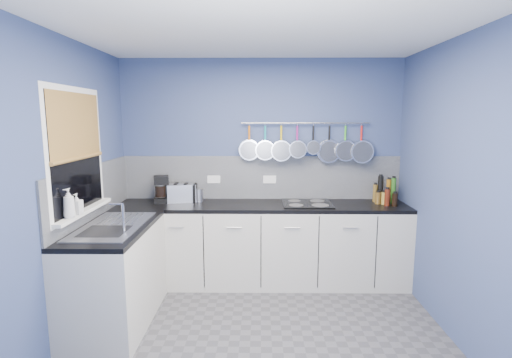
{
  "coord_description": "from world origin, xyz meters",
  "views": [
    {
      "loc": [
        -0.01,
        -2.99,
        1.84
      ],
      "look_at": [
        -0.05,
        0.75,
        1.25
      ],
      "focal_mm": 27.32,
      "sensor_mm": 36.0,
      "label": 1
    }
  ],
  "objects_px": {
    "soap_bottle_b": "(77,204)",
    "paper_towel": "(160,189)",
    "coffee_maker": "(161,189)",
    "toaster": "(181,193)",
    "hob": "(307,204)",
    "canister": "(199,195)",
    "soap_bottle_a": "(69,203)"
  },
  "relations": [
    {
      "from": "soap_bottle_b",
      "to": "coffee_maker",
      "type": "relative_size",
      "value": 0.58
    },
    {
      "from": "canister",
      "to": "paper_towel",
      "type": "bearing_deg",
      "value": -177.31
    },
    {
      "from": "coffee_maker",
      "to": "toaster",
      "type": "bearing_deg",
      "value": -1.71
    },
    {
      "from": "toaster",
      "to": "soap_bottle_a",
      "type": "bearing_deg",
      "value": -128.87
    },
    {
      "from": "toaster",
      "to": "hob",
      "type": "height_order",
      "value": "toaster"
    },
    {
      "from": "coffee_maker",
      "to": "canister",
      "type": "xyz_separation_m",
      "value": [
        0.41,
        0.05,
        -0.08
      ]
    },
    {
      "from": "coffee_maker",
      "to": "hob",
      "type": "relative_size",
      "value": 0.56
    },
    {
      "from": "paper_towel",
      "to": "hob",
      "type": "distance_m",
      "value": 1.65
    },
    {
      "from": "toaster",
      "to": "hob",
      "type": "relative_size",
      "value": 0.59
    },
    {
      "from": "coffee_maker",
      "to": "hob",
      "type": "height_order",
      "value": "coffee_maker"
    },
    {
      "from": "paper_towel",
      "to": "toaster",
      "type": "height_order",
      "value": "paper_towel"
    },
    {
      "from": "soap_bottle_b",
      "to": "paper_towel",
      "type": "distance_m",
      "value": 1.24
    },
    {
      "from": "coffee_maker",
      "to": "soap_bottle_b",
      "type": "bearing_deg",
      "value": -122.41
    },
    {
      "from": "soap_bottle_a",
      "to": "soap_bottle_b",
      "type": "relative_size",
      "value": 1.39
    },
    {
      "from": "toaster",
      "to": "coffee_maker",
      "type": "bearing_deg",
      "value": 177.56
    },
    {
      "from": "paper_towel",
      "to": "hob",
      "type": "xyz_separation_m",
      "value": [
        1.64,
        -0.1,
        -0.14
      ]
    },
    {
      "from": "canister",
      "to": "hob",
      "type": "distance_m",
      "value": 1.22
    },
    {
      "from": "soap_bottle_a",
      "to": "hob",
      "type": "relative_size",
      "value": 0.45
    },
    {
      "from": "canister",
      "to": "toaster",
      "type": "bearing_deg",
      "value": -176.32
    },
    {
      "from": "toaster",
      "to": "canister",
      "type": "bearing_deg",
      "value": -9.4
    },
    {
      "from": "soap_bottle_a",
      "to": "coffee_maker",
      "type": "height_order",
      "value": "soap_bottle_a"
    },
    {
      "from": "coffee_maker",
      "to": "canister",
      "type": "distance_m",
      "value": 0.42
    },
    {
      "from": "toaster",
      "to": "soap_bottle_b",
      "type": "bearing_deg",
      "value": -131.27
    },
    {
      "from": "soap_bottle_a",
      "to": "toaster",
      "type": "height_order",
      "value": "soap_bottle_a"
    },
    {
      "from": "paper_towel",
      "to": "toaster",
      "type": "xyz_separation_m",
      "value": [
        0.23,
        0.01,
        -0.05
      ]
    },
    {
      "from": "paper_towel",
      "to": "toaster",
      "type": "bearing_deg",
      "value": 1.85
    },
    {
      "from": "hob",
      "to": "toaster",
      "type": "bearing_deg",
      "value": 175.43
    },
    {
      "from": "paper_towel",
      "to": "canister",
      "type": "relative_size",
      "value": 2.06
    },
    {
      "from": "soap_bottle_b",
      "to": "paper_towel",
      "type": "height_order",
      "value": "soap_bottle_b"
    },
    {
      "from": "paper_towel",
      "to": "coffee_maker",
      "type": "bearing_deg",
      "value": -61.12
    },
    {
      "from": "paper_towel",
      "to": "soap_bottle_b",
      "type": "bearing_deg",
      "value": -108.74
    },
    {
      "from": "soap_bottle_a",
      "to": "hob",
      "type": "bearing_deg",
      "value": 30.32
    }
  ]
}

